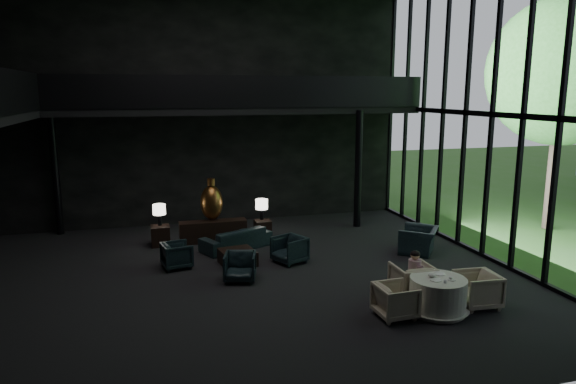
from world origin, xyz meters
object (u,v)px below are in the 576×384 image
object	(u,v)px
lounge_armchair_west	(177,254)
dining_chair_north	(412,277)
lounge_armchair_south	(240,266)
coffee_table	(238,257)
window_armchair	(419,235)
dining_chair_east	(477,286)
side_table_right	(263,229)
dining_table	(437,297)
console	(213,231)
table_lamp_right	(262,205)
dining_chair_west	(396,299)
sofa	(236,235)
table_lamp_left	(159,210)
lounge_armchair_east	(289,248)
bronze_urn	(212,202)
side_table_left	(161,236)
child	(415,264)

from	to	relation	value
lounge_armchair_west	dining_chair_north	size ratio (longest dim) A/B	0.75
lounge_armchair_south	coffee_table	size ratio (longest dim) A/B	0.88
window_armchair	dining_chair_east	distance (m)	3.84
dining_chair_east	side_table_right	bearing A→B (deg)	-149.09
side_table_right	dining_table	xyz separation A→B (m)	(2.30, -6.59, 0.05)
dining_chair_north	dining_table	bearing A→B (deg)	99.56
console	table_lamp_right	distance (m)	1.76
window_armchair	dining_chair_west	bearing A→B (deg)	3.34
sofa	window_armchair	bearing A→B (deg)	135.94
table_lamp_right	dining_chair_north	size ratio (longest dim) A/B	0.69
console	coffee_table	size ratio (longest dim) A/B	2.34
dining_table	dining_chair_west	distance (m)	0.98
table_lamp_left	dining_chair_west	xyz separation A→B (m)	(4.53, -6.60, -0.67)
lounge_armchair_south	dining_table	size ratio (longest dim) A/B	0.58
console	table_lamp_left	bearing A→B (deg)	176.88
table_lamp_left	lounge_armchair_east	world-z (taller)	table_lamp_left
dining_chair_east	bronze_urn	bearing A→B (deg)	-139.51
coffee_table	dining_chair_west	xyz separation A→B (m)	(2.58, -4.16, 0.20)
side_table_left	table_lamp_left	size ratio (longest dim) A/B	0.94
side_table_right	lounge_armchair_west	world-z (taller)	lounge_armchair_west
dining_chair_north	child	distance (m)	0.29
lounge_armchair_south	dining_table	distance (m)	4.73
child	lounge_armchair_west	bearing A→B (deg)	-33.76
table_lamp_right	lounge_armchair_west	xyz separation A→B (m)	(-2.84, -2.39, -0.66)
lounge_armchair_east	child	xyz separation A→B (m)	(2.11, -3.02, 0.34)
table_lamp_right	dining_chair_west	bearing A→B (deg)	-78.83
sofa	child	xyz separation A→B (m)	(3.30, -4.66, 0.33)
side_table_left	table_lamp_left	xyz separation A→B (m)	(-0.00, 0.10, 0.77)
coffee_table	table_lamp_left	bearing A→B (deg)	128.57
side_table_right	dining_chair_north	distance (m)	6.14
sofa	dining_chair_west	world-z (taller)	sofa
lounge_armchair_east	coffee_table	xyz separation A→B (m)	(-1.40, 0.23, -0.22)
sofa	lounge_armchair_east	xyz separation A→B (m)	(1.19, -1.64, -0.01)
table_lamp_left	child	world-z (taller)	table_lamp_left
table_lamp_left	table_lamp_right	xyz separation A→B (m)	(3.20, 0.11, -0.05)
dining_table	table_lamp_right	bearing A→B (deg)	108.90
bronze_urn	dining_table	bearing A→B (deg)	-59.83
console	child	size ratio (longest dim) A/B	3.31
side_table_right	table_lamp_right	xyz separation A→B (m)	(0.00, 0.13, 0.75)
dining_chair_north	child	bearing A→B (deg)	-140.46
table_lamp_right	lounge_armchair_west	size ratio (longest dim) A/B	0.92
lounge_armchair_south	dining_chair_west	bearing A→B (deg)	-31.30
table_lamp_left	child	distance (m)	7.89
bronze_urn	sofa	bearing A→B (deg)	-63.65
side_table_right	side_table_left	bearing A→B (deg)	-178.56
console	lounge_armchair_east	xyz separation A→B (m)	(1.75, -2.58, 0.09)
sofa	dining_chair_west	distance (m)	6.05
sofa	lounge_armchair_east	size ratio (longest dim) A/B	2.61
side_table_right	dining_chair_east	world-z (taller)	dining_chair_east
table_lamp_left	dining_table	xyz separation A→B (m)	(5.50, -6.61, -0.75)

